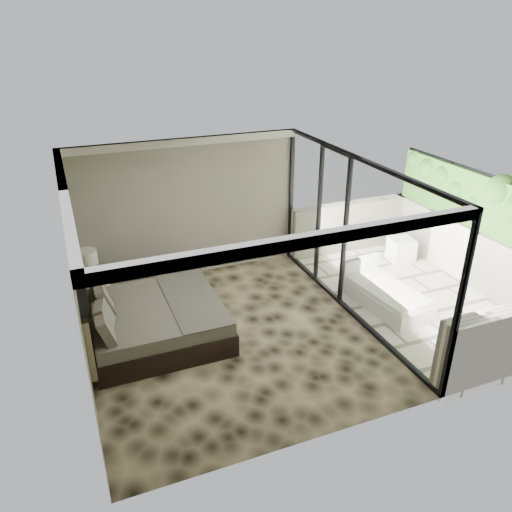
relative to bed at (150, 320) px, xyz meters
name	(u,v)px	position (x,y,z in m)	size (l,w,h in m)	color
floor	(231,337)	(1.22, -0.46, -0.36)	(5.00, 5.00, 0.00)	black
ceiling	(226,173)	(1.22, -0.46, 2.43)	(4.50, 5.00, 0.02)	silver
back_wall	(187,209)	(1.22, 2.03, 1.04)	(4.50, 0.02, 2.80)	gray
left_wall	(76,287)	(-1.02, -0.46, 1.04)	(0.02, 5.00, 2.80)	gray
glass_wall	(354,239)	(3.47, -0.46, 1.04)	(0.08, 5.00, 2.80)	white
terrace_slab	(415,297)	(4.97, -0.46, -0.42)	(3.00, 5.00, 0.12)	beige
parapet_far	(476,257)	(6.32, -0.46, 0.19)	(0.30, 5.00, 1.10)	beige
foliage_hedge	(487,204)	(6.32, -0.46, 1.29)	(0.36, 4.60, 1.10)	#3D7825
picture_ledge	(79,277)	(-0.96, -0.36, 1.14)	(0.12, 2.20, 0.05)	black
bed	(150,320)	(0.00, 0.00, 0.00)	(2.19, 2.12, 1.21)	black
nightstand	(94,295)	(-0.75, 1.31, -0.07)	(0.57, 0.57, 0.57)	black
table_lamp	(88,263)	(-0.78, 1.26, 0.59)	(0.36, 0.36, 0.67)	black
abstract_canvas	(70,234)	(-0.97, 0.12, 1.62)	(0.04, 0.90, 0.90)	#AF490F
framed_print	(78,255)	(-0.92, -0.34, 1.47)	(0.03, 0.50, 0.60)	black
ottoman	(401,249)	(5.64, 0.94, -0.11)	(0.49, 0.49, 0.49)	white
lounger	(384,294)	(4.20, -0.52, -0.15)	(1.01, 1.74, 0.65)	silver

